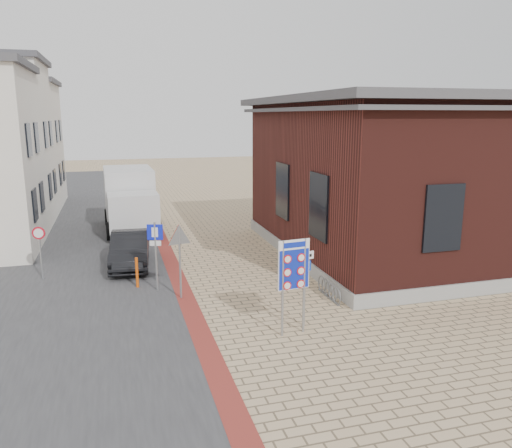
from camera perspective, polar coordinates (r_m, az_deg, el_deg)
ground at (r=14.40m, az=2.10°, el=-12.42°), size 120.00×120.00×0.00m
road_strip at (r=28.10m, az=-18.48°, el=-0.67°), size 7.00×60.00×0.02m
curb_strip at (r=23.30m, az=-10.31°, el=-2.82°), size 0.60×40.00×0.02m
brick_building at (r=23.55m, az=17.97°, el=5.54°), size 13.00×13.00×6.80m
townhouse_far at (r=37.11m, az=-26.99°, el=8.14°), size 7.40×6.40×8.30m
bike_rack at (r=17.10m, az=8.33°, el=-7.50°), size 0.08×1.80×0.60m
sedan at (r=20.95m, az=-14.22°, el=-2.81°), size 1.78×4.29×1.38m
box_truck at (r=27.33m, az=-14.19°, el=2.78°), size 2.78×6.23×3.23m
border_sign at (r=13.73m, az=4.33°, el=-4.91°), size 0.93×0.15×2.74m
essen_sign at (r=14.41m, az=5.58°, el=-5.78°), size 0.61×0.26×2.37m
parking_sign at (r=17.51m, az=-11.42°, el=-2.32°), size 0.53×0.19×2.46m
yield_sign at (r=16.55m, az=-8.75°, el=-2.22°), size 0.88×0.21×2.50m
speed_sign at (r=20.13m, az=-23.47°, el=-2.22°), size 0.47×0.10×2.02m
bollard at (r=18.26m, az=-13.45°, el=-5.44°), size 0.13×0.13×1.12m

